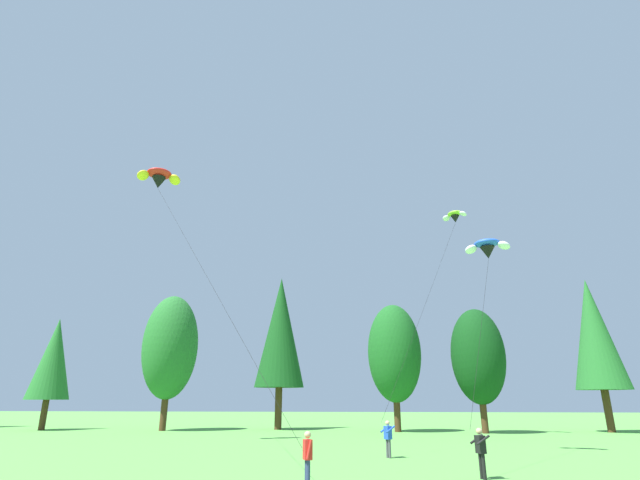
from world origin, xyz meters
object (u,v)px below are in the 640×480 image
(kite_flyer_far, at_px, (481,449))
(parafoil_kite_high_red_yellow, at_px, (159,178))
(kite_flyer_mid, at_px, (388,436))
(parafoil_kite_far_blue_white, at_px, (487,248))
(kite_flyer_near, at_px, (308,455))
(parafoil_kite_mid_lime_white, at_px, (455,216))

(kite_flyer_far, relative_size, parafoil_kite_high_red_yellow, 0.09)
(kite_flyer_mid, height_order, parafoil_kite_far_blue_white, parafoil_kite_far_blue_white)
(kite_flyer_near, relative_size, parafoil_kite_far_blue_white, 0.17)
(kite_flyer_far, height_order, parafoil_kite_high_red_yellow, parafoil_kite_high_red_yellow)
(kite_flyer_mid, bearing_deg, kite_flyer_near, -108.32)
(parafoil_kite_high_red_yellow, height_order, parafoil_kite_mid_lime_white, parafoil_kite_high_red_yellow)
(kite_flyer_mid, distance_m, parafoil_kite_high_red_yellow, 24.22)
(kite_flyer_far, bearing_deg, parafoil_kite_far_blue_white, 68.74)
(kite_flyer_near, bearing_deg, kite_flyer_far, 22.49)
(kite_flyer_near, height_order, kite_flyer_mid, same)
(kite_flyer_near, relative_size, kite_flyer_far, 1.00)
(kite_flyer_far, relative_size, parafoil_kite_far_blue_white, 0.17)
(kite_flyer_near, distance_m, parafoil_kite_mid_lime_white, 31.04)
(kite_flyer_near, distance_m, kite_flyer_far, 6.43)
(parafoil_kite_far_blue_white, bearing_deg, kite_flyer_mid, -163.00)
(kite_flyer_near, relative_size, kite_flyer_mid, 1.00)
(kite_flyer_far, bearing_deg, parafoil_kite_high_red_yellow, 147.68)
(kite_flyer_near, distance_m, parafoil_kite_far_blue_white, 17.26)
(parafoil_kite_high_red_yellow, bearing_deg, kite_flyer_mid, -19.69)
(parafoil_kite_mid_lime_white, bearing_deg, parafoil_kite_high_red_yellow, -157.87)
(parafoil_kite_far_blue_white, bearing_deg, parafoil_kite_mid_lime_white, 85.76)
(kite_flyer_far, height_order, parafoil_kite_mid_lime_white, parafoil_kite_mid_lime_white)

